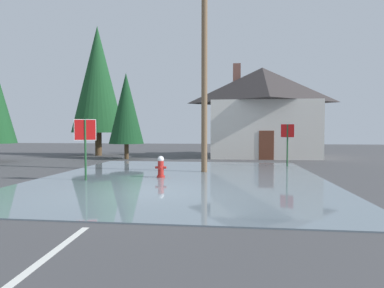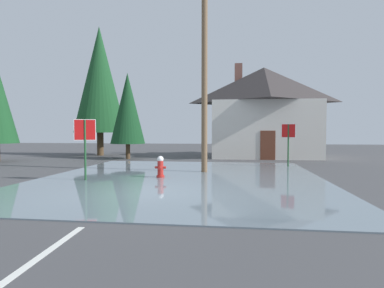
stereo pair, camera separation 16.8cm
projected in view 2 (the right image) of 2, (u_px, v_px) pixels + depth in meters
ground_plane at (142, 193)px, 10.32m from camera, size 80.00×80.00×0.10m
flood_puddle at (182, 177)px, 13.41m from camera, size 11.50×13.52×0.04m
lane_stop_bar at (112, 199)px, 9.26m from camera, size 3.94×0.36×0.01m
lane_center_stripe at (25, 268)px, 4.57m from camera, size 0.36×3.89×0.01m
stop_sign_near at (85, 137)px, 12.52m from camera, size 0.78×0.31×2.42m
fire_hydrant at (160, 167)px, 13.35m from camera, size 0.47×0.40×0.93m
utility_pole at (204, 70)px, 14.96m from camera, size 1.60×0.28×9.25m
stop_sign_far at (288, 136)px, 17.41m from camera, size 0.71×0.26×2.36m
house at (264, 110)px, 24.61m from camera, size 8.32×6.44×7.38m
pine_tree_tall_left at (128, 108)px, 22.48m from camera, size 2.42×2.42×6.05m
pine_tree_mid_left at (100, 80)px, 25.72m from camera, size 4.14×4.14×10.35m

